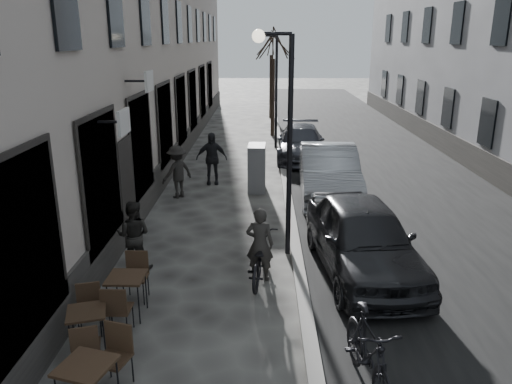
{
  "coord_description": "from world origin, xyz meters",
  "views": [
    {
      "loc": [
        -0.6,
        -4.95,
        4.92
      ],
      "look_at": [
        -0.74,
        5.11,
        1.8
      ],
      "focal_mm": 35.0,
      "sensor_mm": 36.0,
      "label": 1
    }
  ],
  "objects_px": {
    "streetlamp_near": "(282,121)",
    "bistro_set_c": "(127,292)",
    "tree_far": "(271,42)",
    "bicycle": "(260,258)",
    "streetlamp_far": "(273,79)",
    "utility_cabinet": "(257,168)",
    "tree_near": "(273,43)",
    "bistro_set_b": "(88,327)",
    "pedestrian_mid": "(177,172)",
    "car_mid": "(329,173)",
    "pedestrian_near": "(134,235)",
    "car_near": "(363,238)",
    "pedestrian_far": "(212,158)",
    "car_far": "(301,143)",
    "moped": "(368,353)"
  },
  "relations": [
    {
      "from": "streetlamp_near",
      "to": "bistro_set_c",
      "type": "xyz_separation_m",
      "value": [
        -2.89,
        -2.84,
        -2.67
      ]
    },
    {
      "from": "streetlamp_near",
      "to": "tree_far",
      "type": "distance_m",
      "value": 21.05
    },
    {
      "from": "bicycle",
      "to": "tree_far",
      "type": "bearing_deg",
      "value": -83.7
    },
    {
      "from": "streetlamp_far",
      "to": "utility_cabinet",
      "type": "xyz_separation_m",
      "value": [
        -0.63,
        -6.86,
        -2.39
      ]
    },
    {
      "from": "tree_near",
      "to": "bicycle",
      "type": "distance_m",
      "value": 16.87
    },
    {
      "from": "bistro_set_c",
      "to": "streetlamp_far",
      "type": "bearing_deg",
      "value": 79.56
    },
    {
      "from": "bistro_set_b",
      "to": "pedestrian_mid",
      "type": "distance_m",
      "value": 8.27
    },
    {
      "from": "streetlamp_near",
      "to": "car_mid",
      "type": "relative_size",
      "value": 1.02
    },
    {
      "from": "pedestrian_near",
      "to": "car_near",
      "type": "relative_size",
      "value": 0.33
    },
    {
      "from": "bistro_set_b",
      "to": "utility_cabinet",
      "type": "bearing_deg",
      "value": 57.56
    },
    {
      "from": "streetlamp_far",
      "to": "bistro_set_b",
      "type": "relative_size",
      "value": 3.33
    },
    {
      "from": "streetlamp_far",
      "to": "pedestrian_mid",
      "type": "bearing_deg",
      "value": -112.3
    },
    {
      "from": "pedestrian_mid",
      "to": "car_mid",
      "type": "xyz_separation_m",
      "value": [
        4.81,
        0.06,
        -0.02
      ]
    },
    {
      "from": "pedestrian_far",
      "to": "car_far",
      "type": "xyz_separation_m",
      "value": [
        3.38,
        3.85,
        -0.23
      ]
    },
    {
      "from": "tree_far",
      "to": "pedestrian_near",
      "type": "relative_size",
      "value": 3.63
    },
    {
      "from": "streetlamp_near",
      "to": "bicycle",
      "type": "bearing_deg",
      "value": -109.89
    },
    {
      "from": "streetlamp_far",
      "to": "tree_near",
      "type": "distance_m",
      "value": 3.36
    },
    {
      "from": "utility_cabinet",
      "to": "moped",
      "type": "bearing_deg",
      "value": -78.93
    },
    {
      "from": "car_mid",
      "to": "car_near",
      "type": "bearing_deg",
      "value": -86.99
    },
    {
      "from": "pedestrian_mid",
      "to": "car_far",
      "type": "bearing_deg",
      "value": -173.27
    },
    {
      "from": "moped",
      "to": "streetlamp_far",
      "type": "bearing_deg",
      "value": 86.43
    },
    {
      "from": "bistro_set_b",
      "to": "utility_cabinet",
      "type": "distance_m",
      "value": 9.45
    },
    {
      "from": "tree_near",
      "to": "car_near",
      "type": "xyz_separation_m",
      "value": [
        1.66,
        -15.95,
        -3.86
      ]
    },
    {
      "from": "bistro_set_b",
      "to": "pedestrian_near",
      "type": "distance_m",
      "value": 3.1
    },
    {
      "from": "streetlamp_far",
      "to": "car_far",
      "type": "relative_size",
      "value": 1.08
    },
    {
      "from": "pedestrian_mid",
      "to": "pedestrian_far",
      "type": "bearing_deg",
      "value": -165.76
    },
    {
      "from": "bistro_set_c",
      "to": "streetlamp_near",
      "type": "bearing_deg",
      "value": 45.12
    },
    {
      "from": "streetlamp_near",
      "to": "pedestrian_near",
      "type": "relative_size",
      "value": 3.24
    },
    {
      "from": "streetlamp_far",
      "to": "bicycle",
      "type": "bearing_deg",
      "value": -92.08
    },
    {
      "from": "bicycle",
      "to": "moped",
      "type": "xyz_separation_m",
      "value": [
        1.58,
        -3.45,
        0.11
      ]
    },
    {
      "from": "pedestrian_far",
      "to": "car_mid",
      "type": "bearing_deg",
      "value": -25.41
    },
    {
      "from": "bicycle",
      "to": "pedestrian_near",
      "type": "xyz_separation_m",
      "value": [
        -2.77,
        0.48,
        0.3
      ]
    },
    {
      "from": "car_mid",
      "to": "pedestrian_near",
      "type": "bearing_deg",
      "value": -130.86
    },
    {
      "from": "bicycle",
      "to": "car_mid",
      "type": "xyz_separation_m",
      "value": [
        2.15,
        5.73,
        0.33
      ]
    },
    {
      "from": "tree_far",
      "to": "pedestrian_near",
      "type": "height_order",
      "value": "tree_far"
    },
    {
      "from": "tree_near",
      "to": "pedestrian_near",
      "type": "xyz_separation_m",
      "value": [
        -3.32,
        -15.86,
        -3.88
      ]
    },
    {
      "from": "car_near",
      "to": "tree_near",
      "type": "bearing_deg",
      "value": 90.34
    },
    {
      "from": "bistro_set_c",
      "to": "car_near",
      "type": "relative_size",
      "value": 0.34
    },
    {
      "from": "bistro_set_b",
      "to": "pedestrian_near",
      "type": "bearing_deg",
      "value": 73.66
    },
    {
      "from": "tree_far",
      "to": "streetlamp_near",
      "type": "bearing_deg",
      "value": -90.2
    },
    {
      "from": "bistro_set_c",
      "to": "car_near",
      "type": "distance_m",
      "value": 5.01
    },
    {
      "from": "pedestrian_mid",
      "to": "car_mid",
      "type": "relative_size",
      "value": 0.34
    },
    {
      "from": "bistro_set_b",
      "to": "bicycle",
      "type": "xyz_separation_m",
      "value": [
        2.77,
        2.6,
        0.04
      ]
    },
    {
      "from": "tree_far",
      "to": "pedestrian_near",
      "type": "distance_m",
      "value": 22.45
    },
    {
      "from": "pedestrian_near",
      "to": "moped",
      "type": "relative_size",
      "value": 0.79
    },
    {
      "from": "streetlamp_far",
      "to": "tree_near",
      "type": "bearing_deg",
      "value": 88.62
    },
    {
      "from": "streetlamp_near",
      "to": "utility_cabinet",
      "type": "relative_size",
      "value": 3.28
    },
    {
      "from": "tree_near",
      "to": "bicycle",
      "type": "xyz_separation_m",
      "value": [
        -0.56,
        -16.34,
        -4.18
      ]
    },
    {
      "from": "tree_far",
      "to": "tree_near",
      "type": "bearing_deg",
      "value": -90.0
    },
    {
      "from": "bistro_set_c",
      "to": "pedestrian_far",
      "type": "distance_m",
      "value": 8.77
    }
  ]
}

